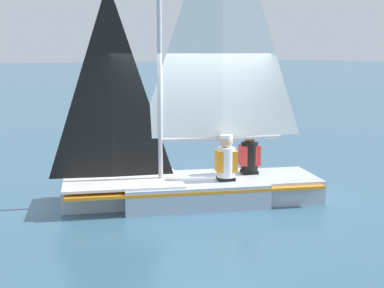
{
  "coord_description": "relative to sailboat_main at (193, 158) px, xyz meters",
  "views": [
    {
      "loc": [
        -7.43,
        4.78,
        2.51
      ],
      "look_at": [
        0.0,
        0.0,
        1.0
      ],
      "focal_mm": 50.0,
      "sensor_mm": 36.0,
      "label": 1
    }
  ],
  "objects": [
    {
      "name": "ground_plane",
      "position": [
        0.01,
        0.02,
        -0.76
      ],
      "size": [
        260.0,
        260.0,
        0.0
      ],
      "primitive_type": "plane",
      "color": "#38607A"
    },
    {
      "name": "sailor_crew",
      "position": [
        -0.2,
        -1.06,
        -0.12
      ],
      "size": [
        0.39,
        0.41,
        1.16
      ],
      "rotation": [
        0.0,
        0.0,
        1.19
      ],
      "color": "black",
      "rests_on": "ground_plane"
    },
    {
      "name": "sailor_helm",
      "position": [
        -0.39,
        -0.41,
        -0.12
      ],
      "size": [
        0.39,
        0.41,
        1.16
      ],
      "rotation": [
        0.0,
        0.0,
        1.19
      ],
      "color": "black",
      "rests_on": "ground_plane"
    },
    {
      "name": "sailboat_main",
      "position": [
        0.0,
        0.0,
        0.0
      ],
      "size": [
        2.9,
        4.46,
        5.34
      ],
      "rotation": [
        0.0,
        0.0,
        1.19
      ],
      "color": "#B2BCCC",
      "rests_on": "ground_plane"
    }
  ]
}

